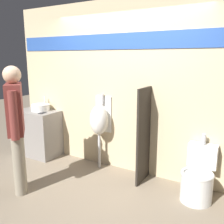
# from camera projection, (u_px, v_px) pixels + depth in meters

# --- Properties ---
(ground_plane) EXTENTS (16.00, 16.00, 0.00)m
(ground_plane) POSITION_uv_depth(u_px,v_px,m) (106.00, 183.00, 3.71)
(ground_plane) COLOR gray
(display_wall) EXTENTS (4.34, 0.07, 2.70)m
(display_wall) POSITION_uv_depth(u_px,v_px,m) (126.00, 88.00, 3.92)
(display_wall) COLOR beige
(display_wall) RESTS_ON ground_plane
(sink_counter) EXTENTS (0.81, 0.50, 0.85)m
(sink_counter) POSITION_uv_depth(u_px,v_px,m) (38.00, 133.00, 4.73)
(sink_counter) COLOR gray
(sink_counter) RESTS_ON ground_plane
(sink_basin) EXTENTS (0.34, 0.34, 0.26)m
(sink_basin) POSITION_uv_depth(u_px,v_px,m) (40.00, 107.00, 4.65)
(sink_basin) COLOR white
(sink_basin) RESTS_ON sink_counter
(cell_phone) EXTENTS (0.07, 0.14, 0.01)m
(cell_phone) POSITION_uv_depth(u_px,v_px,m) (42.00, 113.00, 4.44)
(cell_phone) COLOR #232328
(cell_phone) RESTS_ON sink_counter
(divider_near_counter) EXTENTS (0.03, 0.45, 1.42)m
(divider_near_counter) POSITION_uv_depth(u_px,v_px,m) (144.00, 136.00, 3.64)
(divider_near_counter) COLOR #28231E
(divider_near_counter) RESTS_ON ground_plane
(urinal_near_counter) EXTENTS (0.31, 0.31, 1.24)m
(urinal_near_counter) POSITION_uv_depth(u_px,v_px,m) (99.00, 120.00, 4.09)
(urinal_near_counter) COLOR silver
(urinal_near_counter) RESTS_ON ground_plane
(toilet) EXTENTS (0.41, 0.58, 0.83)m
(toilet) POSITION_uv_depth(u_px,v_px,m) (198.00, 179.00, 3.25)
(toilet) COLOR white
(toilet) RESTS_ON ground_plane
(person_in_vest) EXTENTS (0.47, 0.44, 1.73)m
(person_in_vest) POSITION_uv_depth(u_px,v_px,m) (16.00, 125.00, 3.30)
(person_in_vest) COLOR gray
(person_in_vest) RESTS_ON ground_plane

